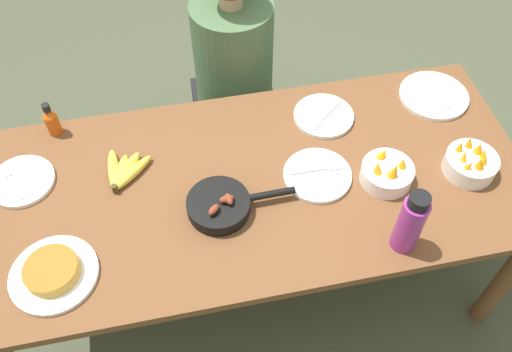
# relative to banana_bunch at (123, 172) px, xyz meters

# --- Properties ---
(ground_plane) EXTENTS (14.00, 14.00, 0.00)m
(ground_plane) POSITION_rel_banana_bunch_xyz_m (0.44, -0.12, -0.72)
(ground_plane) COLOR #474C38
(dining_table) EXTENTS (1.90, 0.85, 0.70)m
(dining_table) POSITION_rel_banana_bunch_xyz_m (0.44, -0.12, -0.10)
(dining_table) COLOR brown
(dining_table) RESTS_ON ground_plane
(banana_bunch) EXTENTS (0.16, 0.19, 0.04)m
(banana_bunch) POSITION_rel_banana_bunch_xyz_m (0.00, 0.00, 0.00)
(banana_bunch) COLOR gold
(banana_bunch) RESTS_ON dining_table
(skillet) EXTENTS (0.36, 0.21, 0.08)m
(skillet) POSITION_rel_banana_bunch_xyz_m (0.31, -0.21, 0.01)
(skillet) COLOR black
(skillet) RESTS_ON dining_table
(frittata_plate_center) EXTENTS (0.27, 0.27, 0.05)m
(frittata_plate_center) POSITION_rel_banana_bunch_xyz_m (-0.23, -0.35, 0.00)
(frittata_plate_center) COLOR white
(frittata_plate_center) RESTS_ON dining_table
(empty_plate_near_front) EXTENTS (0.27, 0.27, 0.02)m
(empty_plate_near_front) POSITION_rel_banana_bunch_xyz_m (1.20, 0.14, -0.01)
(empty_plate_near_front) COLOR white
(empty_plate_near_front) RESTS_ON dining_table
(empty_plate_far_left) EXTENTS (0.23, 0.23, 0.02)m
(empty_plate_far_left) POSITION_rel_banana_bunch_xyz_m (0.75, 0.13, -0.01)
(empty_plate_far_left) COLOR white
(empty_plate_far_left) RESTS_ON dining_table
(empty_plate_far_right) EXTENTS (0.24, 0.24, 0.02)m
(empty_plate_far_right) POSITION_rel_banana_bunch_xyz_m (0.65, -0.14, -0.01)
(empty_plate_far_right) COLOR white
(empty_plate_far_right) RESTS_ON dining_table
(empty_plate_mid_edge) EXTENTS (0.22, 0.22, 0.02)m
(empty_plate_mid_edge) POSITION_rel_banana_bunch_xyz_m (-0.34, 0.04, -0.01)
(empty_plate_mid_edge) COLOR white
(empty_plate_mid_edge) RESTS_ON dining_table
(fruit_bowl_mango) EXTENTS (0.18, 0.18, 0.12)m
(fruit_bowl_mango) POSITION_rel_banana_bunch_xyz_m (1.17, -0.22, 0.02)
(fruit_bowl_mango) COLOR white
(fruit_bowl_mango) RESTS_ON dining_table
(fruit_bowl_citrus) EXTENTS (0.18, 0.18, 0.12)m
(fruit_bowl_citrus) POSITION_rel_banana_bunch_xyz_m (0.88, -0.20, 0.02)
(fruit_bowl_citrus) COLOR white
(fruit_bowl_citrus) RESTS_ON dining_table
(water_bottle) EXTENTS (0.08, 0.08, 0.25)m
(water_bottle) POSITION_rel_banana_bunch_xyz_m (0.84, -0.45, 0.10)
(water_bottle) COLOR #992D89
(water_bottle) RESTS_ON dining_table
(hot_sauce_bottle) EXTENTS (0.05, 0.05, 0.14)m
(hot_sauce_bottle) POSITION_rel_banana_bunch_xyz_m (-0.23, 0.25, 0.04)
(hot_sauce_bottle) COLOR #C64C0F
(hot_sauce_bottle) RESTS_ON dining_table
(person_figure) EXTENTS (0.37, 0.37, 1.19)m
(person_figure) POSITION_rel_banana_bunch_xyz_m (0.48, 0.55, -0.23)
(person_figure) COLOR black
(person_figure) RESTS_ON ground_plane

